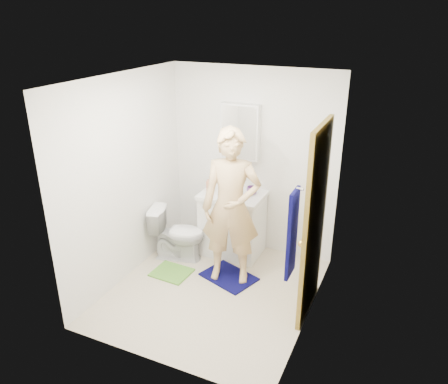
{
  "coord_description": "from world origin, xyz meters",
  "views": [
    {
      "loc": [
        1.85,
        -3.78,
        3.0
      ],
      "look_at": [
        0.03,
        0.25,
        1.15
      ],
      "focal_mm": 35.0,
      "sensor_mm": 36.0,
      "label": 1
    }
  ],
  "objects_px": {
    "medicine_cabinet": "(240,131)",
    "toilet": "(178,233)",
    "vanity_cabinet": "(233,225)",
    "towel": "(292,234)",
    "man": "(231,208)",
    "toothbrush_cup": "(252,191)",
    "soap_dispenser": "(210,183)"
  },
  "relations": [
    {
      "from": "vanity_cabinet",
      "to": "soap_dispenser",
      "type": "height_order",
      "value": "soap_dispenser"
    },
    {
      "from": "toilet",
      "to": "soap_dispenser",
      "type": "relative_size",
      "value": 3.44
    },
    {
      "from": "medicine_cabinet",
      "to": "toothbrush_cup",
      "type": "distance_m",
      "value": 0.75
    },
    {
      "from": "medicine_cabinet",
      "to": "toilet",
      "type": "distance_m",
      "value": 1.52
    },
    {
      "from": "toothbrush_cup",
      "to": "medicine_cabinet",
      "type": "bearing_deg",
      "value": 144.83
    },
    {
      "from": "vanity_cabinet",
      "to": "towel",
      "type": "relative_size",
      "value": 1.0
    },
    {
      "from": "vanity_cabinet",
      "to": "toothbrush_cup",
      "type": "distance_m",
      "value": 0.56
    },
    {
      "from": "vanity_cabinet",
      "to": "toilet",
      "type": "bearing_deg",
      "value": -144.36
    },
    {
      "from": "vanity_cabinet",
      "to": "soap_dispenser",
      "type": "xyz_separation_m",
      "value": [
        -0.3,
        -0.04,
        0.55
      ]
    },
    {
      "from": "toilet",
      "to": "soap_dispenser",
      "type": "height_order",
      "value": "soap_dispenser"
    },
    {
      "from": "medicine_cabinet",
      "to": "soap_dispenser",
      "type": "relative_size",
      "value": 3.45
    },
    {
      "from": "soap_dispenser",
      "to": "vanity_cabinet",
      "type": "bearing_deg",
      "value": 6.69
    },
    {
      "from": "towel",
      "to": "man",
      "type": "xyz_separation_m",
      "value": [
        -0.95,
        0.9,
        -0.31
      ]
    },
    {
      "from": "vanity_cabinet",
      "to": "medicine_cabinet",
      "type": "distance_m",
      "value": 1.22
    },
    {
      "from": "toilet",
      "to": "toothbrush_cup",
      "type": "relative_size",
      "value": 5.26
    },
    {
      "from": "medicine_cabinet",
      "to": "toilet",
      "type": "bearing_deg",
      "value": -132.24
    },
    {
      "from": "medicine_cabinet",
      "to": "toilet",
      "type": "xyz_separation_m",
      "value": [
        -0.59,
        -0.64,
        -1.25
      ]
    },
    {
      "from": "vanity_cabinet",
      "to": "soap_dispenser",
      "type": "relative_size",
      "value": 3.94
    },
    {
      "from": "soap_dispenser",
      "to": "toothbrush_cup",
      "type": "relative_size",
      "value": 1.53
    },
    {
      "from": "towel",
      "to": "man",
      "type": "height_order",
      "value": "man"
    },
    {
      "from": "vanity_cabinet",
      "to": "man",
      "type": "relative_size",
      "value": 0.44
    },
    {
      "from": "towel",
      "to": "man",
      "type": "relative_size",
      "value": 0.44
    },
    {
      "from": "vanity_cabinet",
      "to": "medicine_cabinet",
      "type": "xyz_separation_m",
      "value": [
        0.0,
        0.22,
        1.2
      ]
    },
    {
      "from": "medicine_cabinet",
      "to": "soap_dispenser",
      "type": "bearing_deg",
      "value": -139.07
    },
    {
      "from": "towel",
      "to": "toilet",
      "type": "relative_size",
      "value": 1.15
    },
    {
      "from": "man",
      "to": "toilet",
      "type": "bearing_deg",
      "value": 153.68
    },
    {
      "from": "vanity_cabinet",
      "to": "toilet",
      "type": "height_order",
      "value": "vanity_cabinet"
    },
    {
      "from": "toilet",
      "to": "man",
      "type": "distance_m",
      "value": 1.02
    },
    {
      "from": "medicine_cabinet",
      "to": "toilet",
      "type": "relative_size",
      "value": 1.0
    },
    {
      "from": "towel",
      "to": "toothbrush_cup",
      "type": "bearing_deg",
      "value": 121.5
    },
    {
      "from": "toilet",
      "to": "toothbrush_cup",
      "type": "height_order",
      "value": "toothbrush_cup"
    },
    {
      "from": "towel",
      "to": "toilet",
      "type": "bearing_deg",
      "value": 148.89
    }
  ]
}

